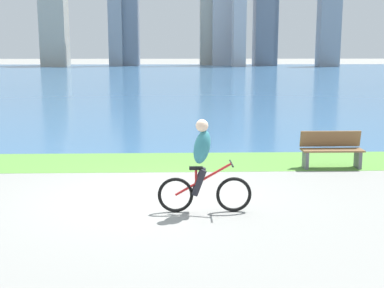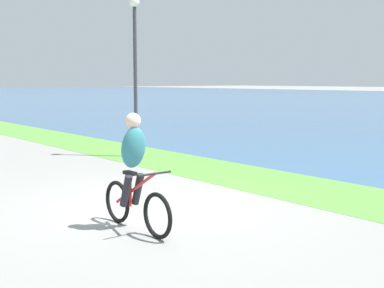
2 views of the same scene
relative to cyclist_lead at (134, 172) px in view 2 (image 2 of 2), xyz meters
name	(u,v)px [view 2 (image 2 of 2)]	position (x,y,z in m)	size (l,w,h in m)	color
ground_plane	(155,206)	(-0.97, 1.02, -0.84)	(300.00, 300.00, 0.00)	gray
grass_strip_bayside	(279,183)	(-0.97, 4.18, -0.83)	(120.00, 2.29, 0.01)	#59933D
cyclist_lead	(134,172)	(0.00, 0.00, 0.00)	(1.68, 0.52, 1.68)	black
lamppost_tall	(135,55)	(-6.05, 3.94, 1.99)	(0.28, 0.28, 4.39)	#38383D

